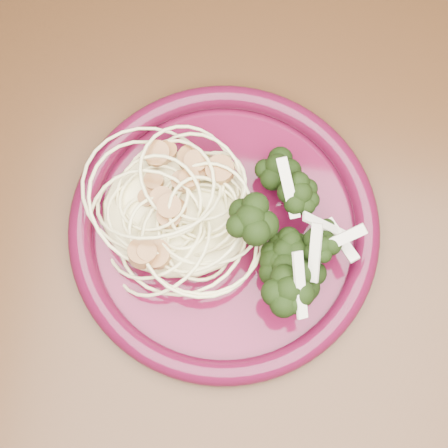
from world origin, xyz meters
name	(u,v)px	position (x,y,z in m)	size (l,w,h in m)	color
dining_table	(311,247)	(0.00, 0.00, 0.65)	(1.20, 0.80, 0.75)	#472814
dinner_plate	(224,227)	(-0.10, -0.02, 0.76)	(0.33, 0.33, 0.02)	#4F0B23
spaghetti_pile	(177,210)	(-0.14, -0.02, 0.77)	(0.15, 0.13, 0.03)	#F9F0AB
scallop_cluster	(174,197)	(-0.14, -0.02, 0.81)	(0.13, 0.13, 0.04)	#AA7441
broccoli_pile	(283,237)	(-0.04, -0.03, 0.78)	(0.09, 0.14, 0.05)	black
onion_garnish	(286,227)	(-0.04, -0.03, 0.81)	(0.06, 0.09, 0.05)	white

